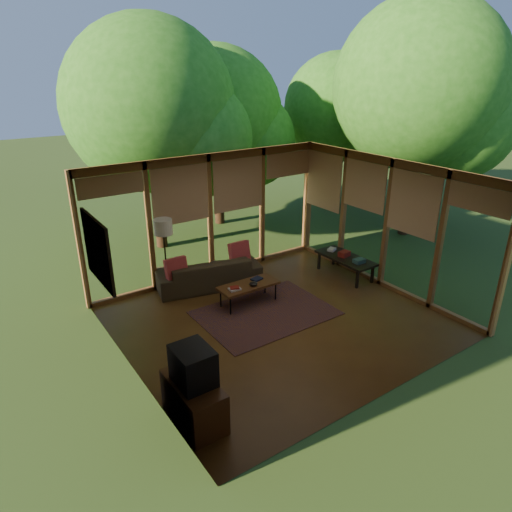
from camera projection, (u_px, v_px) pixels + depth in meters
floor at (279, 320)px, 8.44m from camera, size 5.50×5.50×0.00m
ceiling at (282, 176)px, 7.40m from camera, size 5.50×5.50×0.00m
wall_left at (127, 294)px, 6.49m from camera, size 0.04×5.00×2.70m
wall_front at (395, 312)px, 6.02m from camera, size 5.50×0.04×2.70m
window_wall_back at (210, 217)px, 9.83m from camera, size 5.50×0.12×2.70m
window_wall_right at (387, 224)px, 9.36m from camera, size 0.12×5.00×2.70m
exterior_lawn at (316, 181)px, 18.72m from camera, size 40.00×40.00×0.00m
tree_nw at (150, 106)px, 10.65m from camera, size 4.02×4.02×5.50m
tree_ne at (215, 116)px, 12.62m from camera, size 3.75×3.75×4.97m
tree_se at (419, 86)px, 11.29m from camera, size 4.27×4.27×6.04m
tree_far at (337, 108)px, 14.31m from camera, size 3.35×3.35×4.82m
rug at (265, 313)px, 8.69m from camera, size 2.47×1.75×0.01m
sofa at (208, 272)px, 9.65m from camera, size 2.31×1.32×0.63m
pillow_left at (176, 269)px, 9.11m from camera, size 0.44×0.24×0.46m
pillow_right at (239, 253)px, 9.90m from camera, size 0.46×0.24×0.48m
ct_book_lower at (235, 289)px, 8.66m from camera, size 0.23×0.18×0.03m
ct_book_upper at (235, 288)px, 8.65m from camera, size 0.21×0.19×0.03m
ct_book_side at (257, 279)px, 9.07m from camera, size 0.24×0.21×0.03m
ct_bowl at (253, 284)px, 8.82m from camera, size 0.16×0.16×0.07m
media_cabinet at (194, 401)px, 5.97m from camera, size 0.50×1.00×0.60m
television at (193, 366)px, 5.76m from camera, size 0.45×0.55×0.50m
console_book_a at (359, 261)px, 9.76m from camera, size 0.25×0.19×0.09m
console_book_b at (344, 254)px, 10.10m from camera, size 0.27×0.21×0.11m
console_book_c at (332, 249)px, 10.41m from camera, size 0.24×0.21×0.05m
floor_lamp at (163, 231)px, 8.80m from camera, size 0.36×0.36×1.65m
coffee_table at (249, 286)px, 8.90m from camera, size 1.20×0.50×0.43m
side_console at (345, 259)px, 10.10m from camera, size 0.60×1.40×0.46m
wall_painting at (98, 251)px, 7.49m from camera, size 0.06×1.35×1.15m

